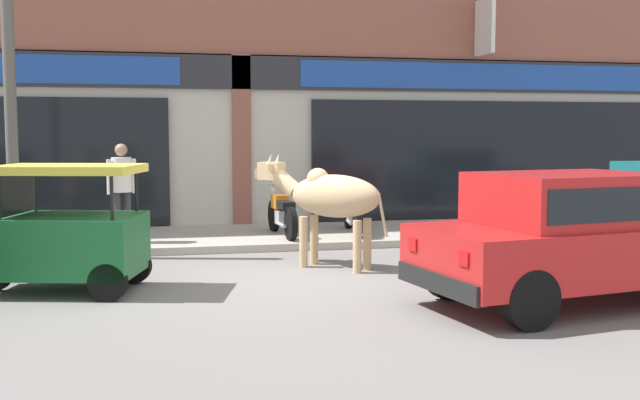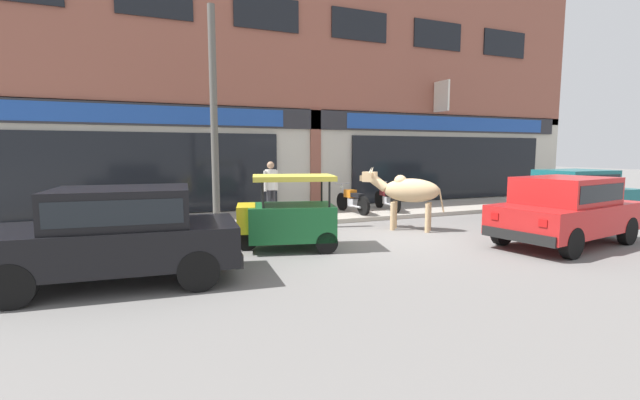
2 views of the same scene
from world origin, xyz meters
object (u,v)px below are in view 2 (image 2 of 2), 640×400
cow (407,191)px  car_2 (575,192)px  car_1 (119,231)px  motorcycle_0 (352,200)px  auto_rickshaw (287,217)px  pedestrian (271,184)px  motorcycle_1 (387,198)px  utility_pole (214,118)px  car_0 (566,207)px

cow → car_2: size_ratio=0.47×
car_1 → motorcycle_0: 7.80m
auto_rickshaw → pedestrian: bearing=79.6°
motorcycle_1 → pedestrian: pedestrian is taller
motorcycle_0 → utility_pole: size_ratio=0.34×
auto_rickshaw → utility_pole: bearing=110.1°
car_0 → auto_rickshaw: 5.92m
car_0 → utility_pole: bearing=145.0°
car_0 → car_2: size_ratio=1.04×
auto_rickshaw → pedestrian: 3.23m
motorcycle_0 → pedestrian: bearing=-174.5°
motorcycle_0 → pedestrian: pedestrian is taller
auto_rickshaw → motorcycle_1: bearing=37.7°
car_1 → pedestrian: pedestrian is taller
cow → car_0: cow is taller
car_1 → car_2: bearing=7.6°
cow → car_0: 3.49m
car_1 → auto_rickshaw: (3.06, 1.20, -0.15)m
cow → motorcycle_0: bearing=95.7°
cow → car_0: bearing=-52.7°
car_2 → motorcycle_0: 6.55m
car_2 → motorcycle_0: (-5.81, 3.00, -0.30)m
auto_rickshaw → motorcycle_1: auto_rickshaw is taller
car_0 → auto_rickshaw: auto_rickshaw is taller
motorcycle_0 → motorcycle_1: 1.29m
car_2 → pedestrian: 8.91m
car_2 → auto_rickshaw: auto_rickshaw is taller
cow → auto_rickshaw: bearing=-166.1°
car_0 → car_1: 8.69m
cow → utility_pole: bearing=157.7°
auto_rickshaw → pedestrian: (0.58, 3.15, 0.45)m
auto_rickshaw → utility_pole: 3.59m
car_0 → utility_pole: size_ratio=0.70×
car_0 → motorcycle_0: (-2.37, 5.32, -0.30)m
car_2 → pedestrian: size_ratio=2.27×
car_1 → motorcycle_0: (6.29, 4.61, -0.30)m
cow → car_2: (5.56, -0.45, -0.19)m
cow → car_1: 6.86m
motorcycle_1 → motorcycle_0: bearing=-176.1°
car_1 → motorcycle_1: size_ratio=2.06×
car_0 → car_1: (-8.66, 0.71, 0.00)m
auto_rickshaw → motorcycle_1: (4.52, 3.49, -0.15)m
car_1 → utility_pole: bearing=62.0°
car_2 → auto_rickshaw: (-9.04, -0.41, -0.15)m
pedestrian → cow: bearing=-38.2°
cow → pedestrian: size_ratio=1.06×
auto_rickshaw → motorcycle_0: bearing=46.5°
car_2 → motorcycle_0: bearing=152.7°
car_0 → pedestrian: pedestrian is taller
motorcycle_0 → car_0: bearing=-66.0°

